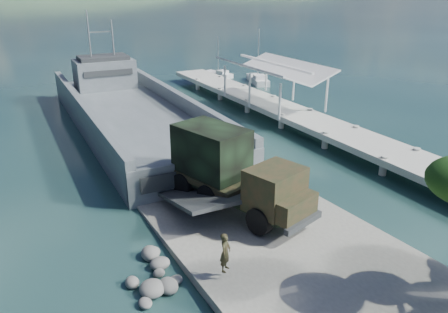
# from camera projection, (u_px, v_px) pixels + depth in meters

# --- Properties ---
(ground) EXTENTS (1400.00, 1400.00, 0.00)m
(ground) POSITION_uv_depth(u_px,v_px,m) (279.00, 247.00, 21.76)
(ground) COLOR #173838
(ground) RESTS_ON ground
(boat_ramp) EXTENTS (10.00, 18.00, 0.50)m
(boat_ramp) POSITION_uv_depth(u_px,v_px,m) (292.00, 253.00, 20.85)
(boat_ramp) COLOR gray
(boat_ramp) RESTS_ON ground
(shoreline_rocks) EXTENTS (3.20, 5.60, 0.90)m
(shoreline_rocks) POSITION_uv_depth(u_px,v_px,m) (158.00, 279.00, 19.44)
(shoreline_rocks) COLOR slate
(shoreline_rocks) RESTS_ON ground
(pier) EXTENTS (6.40, 44.00, 6.10)m
(pier) POSITION_uv_depth(u_px,v_px,m) (279.00, 102.00, 42.28)
(pier) COLOR #B3B2A8
(pier) RESTS_ON ground
(landing_craft) EXTENTS (9.84, 36.01, 10.63)m
(landing_craft) POSITION_uv_depth(u_px,v_px,m) (133.00, 119.00, 39.45)
(landing_craft) COLOR #515C5F
(landing_craft) RESTS_ON ground
(military_truck) EXTENTS (5.18, 9.53, 4.24)m
(military_truck) POSITION_uv_depth(u_px,v_px,m) (231.00, 170.00, 24.24)
(military_truck) COLOR black
(military_truck) RESTS_ON boat_ramp
(soldier) EXTENTS (0.76, 0.75, 1.77)m
(soldier) POSITION_uv_depth(u_px,v_px,m) (225.00, 260.00, 18.40)
(soldier) COLOR black
(soldier) RESTS_ON boat_ramp
(sailboat_near) EXTENTS (3.41, 6.14, 7.18)m
(sailboat_near) POSITION_uv_depth(u_px,v_px,m) (258.00, 80.00, 57.98)
(sailboat_near) COLOR silver
(sailboat_near) RESTS_ON ground
(sailboat_far) EXTENTS (2.57, 4.97, 5.82)m
(sailboat_far) POSITION_uv_depth(u_px,v_px,m) (219.00, 74.00, 62.02)
(sailboat_far) COLOR silver
(sailboat_far) RESTS_ON ground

